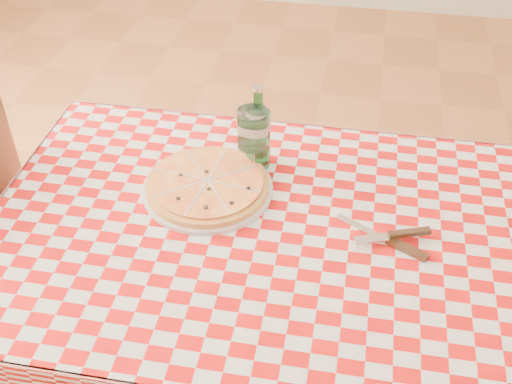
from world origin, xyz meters
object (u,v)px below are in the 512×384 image
dining_table (260,258)px  wine_glass (253,144)px  pizza_plate (207,184)px  water_bottle (258,127)px

dining_table → wine_glass: (-0.05, 0.20, 0.20)m
pizza_plate → wine_glass: (0.10, 0.08, 0.08)m
pizza_plate → wine_glass: wine_glass is taller
water_bottle → pizza_plate: bearing=-129.0°
dining_table → water_bottle: water_bottle is taller
water_bottle → dining_table: bearing=-78.8°
dining_table → pizza_plate: 0.22m
wine_glass → dining_table: bearing=-74.9°
water_bottle → wine_glass: (-0.01, -0.05, -0.02)m
dining_table → water_bottle: bearing=101.2°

